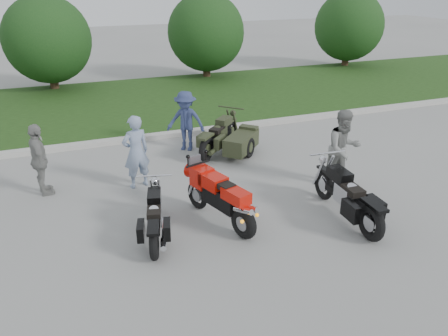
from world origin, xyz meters
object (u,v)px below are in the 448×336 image
object	(u,v)px
cruiser_left	(155,219)
person_denim	(186,121)
person_stripe	(136,152)
sportbike_red	(220,197)
cruiser_sidecar	(232,140)
person_back	(40,160)
cruiser_right	(349,199)
person_grey	(343,149)

from	to	relation	value
cruiser_left	person_denim	world-z (taller)	person_denim
person_stripe	sportbike_red	bearing A→B (deg)	105.81
cruiser_sidecar	person_back	size ratio (longest dim) A/B	1.26
cruiser_left	cruiser_sidecar	xyz separation A→B (m)	(2.96, 3.49, 0.02)
person_denim	cruiser_right	bearing A→B (deg)	-35.99
person_grey	person_back	bearing A→B (deg)	164.08
cruiser_right	person_stripe	bearing A→B (deg)	143.07
person_grey	cruiser_sidecar	bearing A→B (deg)	122.92
sportbike_red	person_denim	xyz separation A→B (m)	(0.52, 4.22, 0.26)
sportbike_red	person_grey	xyz separation A→B (m)	(3.31, 0.63, 0.34)
sportbike_red	person_denim	distance (m)	4.26
cruiser_sidecar	person_grey	xyz separation A→B (m)	(1.71, -2.77, 0.51)
cruiser_sidecar	cruiser_left	bearing A→B (deg)	-85.19
person_denim	person_back	world-z (taller)	person_denim
cruiser_right	cruiser_sidecar	bearing A→B (deg)	104.94
sportbike_red	person_stripe	size ratio (longest dim) A/B	1.19
cruiser_sidecar	person_back	xyz separation A→B (m)	(-4.96, -0.71, 0.42)
person_denim	sportbike_red	bearing A→B (deg)	-64.54
sportbike_red	cruiser_sidecar	distance (m)	3.76
sportbike_red	person_stripe	distance (m)	2.63
person_stripe	cruiser_right	bearing A→B (deg)	127.58
cruiser_left	person_stripe	world-z (taller)	person_stripe
person_grey	sportbike_red	bearing A→B (deg)	-168.02
cruiser_left	person_denim	bearing A→B (deg)	80.54
cruiser_right	sportbike_red	bearing A→B (deg)	164.70
cruiser_right	cruiser_sidecar	xyz separation A→B (m)	(-0.91, 4.22, -0.06)
cruiser_sidecar	person_back	distance (m)	5.03
cruiser_left	cruiser_sidecar	size ratio (longest dim) A/B	0.97
sportbike_red	cruiser_sidecar	xyz separation A→B (m)	(1.60, 3.40, -0.18)
person_denim	person_back	size ratio (longest dim) A/B	1.02
cruiser_sidecar	sportbike_red	bearing A→B (deg)	-70.04
cruiser_sidecar	person_grey	world-z (taller)	person_grey
person_stripe	person_denim	size ratio (longest dim) A/B	1.03
cruiser_right	person_denim	world-z (taller)	person_denim
sportbike_red	person_back	world-z (taller)	person_back
sportbike_red	cruiser_sidecar	world-z (taller)	sportbike_red
person_grey	person_denim	bearing A→B (deg)	129.10
cruiser_left	person_stripe	size ratio (longest dim) A/B	1.16
cruiser_right	person_stripe	distance (m)	4.90
cruiser_left	person_back	xyz separation A→B (m)	(-2.00, 2.78, 0.43)
person_back	cruiser_sidecar	bearing A→B (deg)	-91.62
cruiser_right	person_stripe	xyz separation A→B (m)	(-3.75, 3.12, 0.40)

